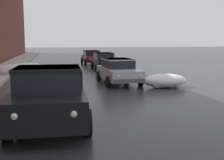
{
  "coord_description": "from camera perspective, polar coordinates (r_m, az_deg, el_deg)",
  "views": [
    {
      "loc": [
        -1.77,
        -0.47,
        2.49
      ],
      "look_at": [
        0.58,
        11.34,
        0.82
      ],
      "focal_mm": 46.5,
      "sensor_mm": 36.0,
      "label": 1
    }
  ],
  "objects": [
    {
      "name": "snow_bank_near_corner_right",
      "position": [
        15.49,
        10.29,
        -0.18
      ],
      "size": [
        2.36,
        1.24,
        0.73
      ],
      "color": "white",
      "rests_on": "ground"
    },
    {
      "name": "sedan_maroon_parked_far_down_block",
      "position": [
        30.16,
        -4.04,
        4.55
      ],
      "size": [
        2.01,
        4.14,
        1.42
      ],
      "color": "maroon",
      "rests_on": "ground"
    },
    {
      "name": "snow_bank_near_corner_left",
      "position": [
        21.1,
        -17.52,
        1.9
      ],
      "size": [
        3.13,
        0.95,
        0.87
      ],
      "color": "white",
      "rests_on": "ground"
    },
    {
      "name": "snow_bank_mid_block_left",
      "position": [
        24.53,
        -16.27,
        2.5
      ],
      "size": [
        2.45,
        1.02,
        0.67
      ],
      "color": "white",
      "rests_on": "ground"
    },
    {
      "name": "sedan_silver_parked_kerbside_close",
      "position": [
        16.72,
        1.21,
        1.92
      ],
      "size": [
        2.12,
        4.29,
        1.42
      ],
      "color": "#B7B7BC",
      "rests_on": "ground"
    },
    {
      "name": "sedan_black_parked_kerbside_mid",
      "position": [
        24.62,
        -1.6,
        3.82
      ],
      "size": [
        1.91,
        4.1,
        1.42
      ],
      "color": "black",
      "rests_on": "ground"
    },
    {
      "name": "pickup_truck_black_approaching_near_lane",
      "position": [
        8.83,
        -12.14,
        -2.79
      ],
      "size": [
        2.34,
        5.08,
        1.76
      ],
      "color": "black",
      "rests_on": "ground"
    }
  ]
}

